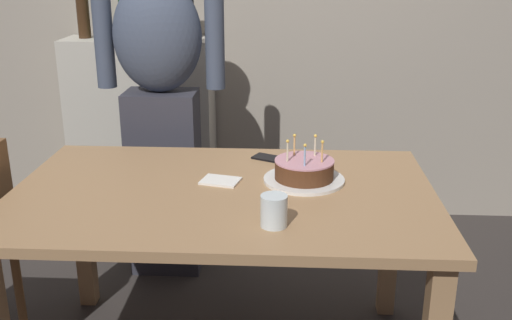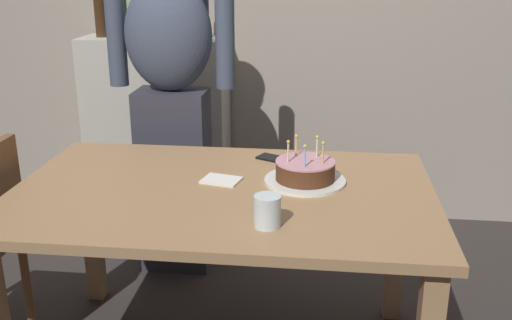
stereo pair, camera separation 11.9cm
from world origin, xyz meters
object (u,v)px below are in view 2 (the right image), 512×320
cell_phone (275,159)px  person_man_bearded (171,100)px  water_glass_near (267,211)px  napkin_stack (221,180)px  birthday_cake (305,173)px

cell_phone → person_man_bearded: (-0.54, 0.43, 0.13)m
water_glass_near → cell_phone: bearing=92.8°
water_glass_near → person_man_bearded: bearing=118.1°
cell_phone → person_man_bearded: bearing=167.5°
water_glass_near → napkin_stack: bearing=119.5°
birthday_cake → cell_phone: size_ratio=2.07×
birthday_cake → cell_phone: (-0.13, 0.24, -0.03)m
birthday_cake → cell_phone: 0.28m
water_glass_near → napkin_stack: (-0.21, 0.36, -0.05)m
cell_phone → person_man_bearded: 0.70m
water_glass_near → person_man_bearded: 1.21m
birthday_cake → napkin_stack: 0.31m
person_man_bearded → birthday_cake: bearing=134.7°
birthday_cake → water_glass_near: bearing=-104.5°
birthday_cake → person_man_bearded: person_man_bearded is taller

